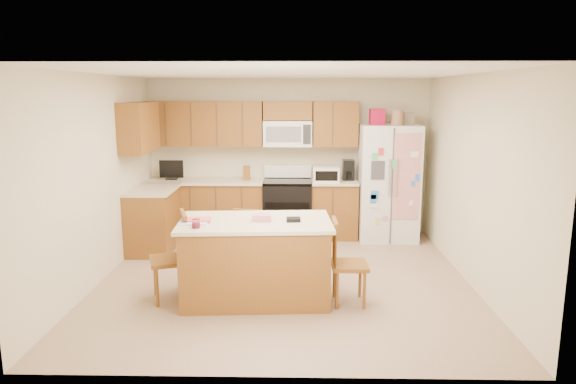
{
  "coord_description": "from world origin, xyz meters",
  "views": [
    {
      "loc": [
        0.17,
        -6.06,
        2.27
      ],
      "look_at": [
        0.04,
        0.35,
        1.04
      ],
      "focal_mm": 32.0,
      "sensor_mm": 36.0,
      "label": 1
    }
  ],
  "objects_px": {
    "stove": "(288,208)",
    "refrigerator": "(388,181)",
    "windsor_chair_left": "(172,259)",
    "windsor_chair_right": "(347,264)",
    "windsor_chair_back": "(251,244)",
    "island": "(256,260)"
  },
  "relations": [
    {
      "from": "island",
      "to": "windsor_chair_right",
      "type": "xyz_separation_m",
      "value": [
        1.01,
        -0.1,
        -0.01
      ]
    },
    {
      "from": "stove",
      "to": "windsor_chair_back",
      "type": "height_order",
      "value": "stove"
    },
    {
      "from": "stove",
      "to": "windsor_chair_back",
      "type": "distance_m",
      "value": 1.88
    },
    {
      "from": "refrigerator",
      "to": "island",
      "type": "distance_m",
      "value": 3.15
    },
    {
      "from": "refrigerator",
      "to": "windsor_chair_back",
      "type": "xyz_separation_m",
      "value": [
        -1.99,
        -1.77,
        -0.5
      ]
    },
    {
      "from": "refrigerator",
      "to": "island",
      "type": "relative_size",
      "value": 1.19
    },
    {
      "from": "windsor_chair_left",
      "to": "windsor_chair_right",
      "type": "bearing_deg",
      "value": -2.05
    },
    {
      "from": "stove",
      "to": "windsor_chair_back",
      "type": "bearing_deg",
      "value": -102.8
    },
    {
      "from": "island",
      "to": "stove",
      "type": "bearing_deg",
      "value": 83.29
    },
    {
      "from": "windsor_chair_back",
      "to": "windsor_chair_left",
      "type": "bearing_deg",
      "value": -136.87
    },
    {
      "from": "stove",
      "to": "windsor_chair_left",
      "type": "height_order",
      "value": "stove"
    },
    {
      "from": "windsor_chair_left",
      "to": "windsor_chair_back",
      "type": "xyz_separation_m",
      "value": [
        0.81,
        0.76,
        -0.05
      ]
    },
    {
      "from": "windsor_chair_left",
      "to": "stove",
      "type": "bearing_deg",
      "value": 64.62
    },
    {
      "from": "island",
      "to": "windsor_chair_back",
      "type": "height_order",
      "value": "island"
    },
    {
      "from": "refrigerator",
      "to": "windsor_chair_back",
      "type": "bearing_deg",
      "value": -138.35
    },
    {
      "from": "windsor_chair_back",
      "to": "windsor_chair_right",
      "type": "relative_size",
      "value": 0.95
    },
    {
      "from": "island",
      "to": "windsor_chair_left",
      "type": "relative_size",
      "value": 1.72
    },
    {
      "from": "refrigerator",
      "to": "windsor_chair_left",
      "type": "bearing_deg",
      "value": -137.91
    },
    {
      "from": "windsor_chair_left",
      "to": "windsor_chair_back",
      "type": "bearing_deg",
      "value": 43.13
    },
    {
      "from": "stove",
      "to": "windsor_chair_right",
      "type": "bearing_deg",
      "value": -75.18
    },
    {
      "from": "refrigerator",
      "to": "windsor_chair_right",
      "type": "distance_m",
      "value": 2.78
    },
    {
      "from": "stove",
      "to": "refrigerator",
      "type": "bearing_deg",
      "value": -2.3
    }
  ]
}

